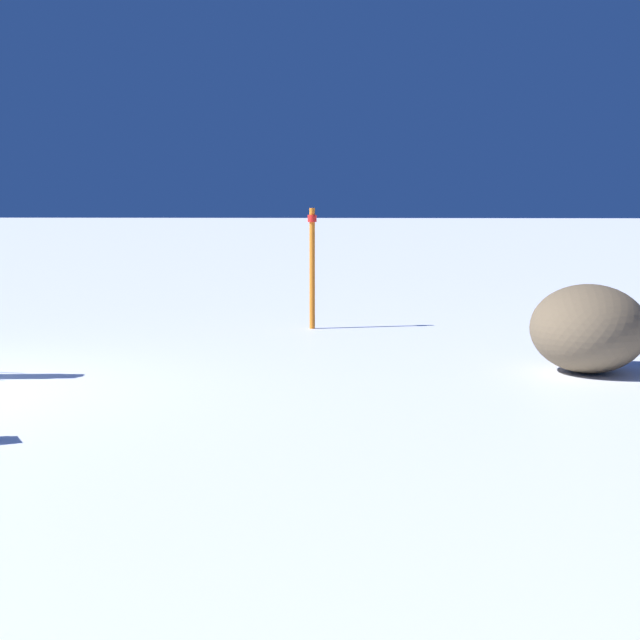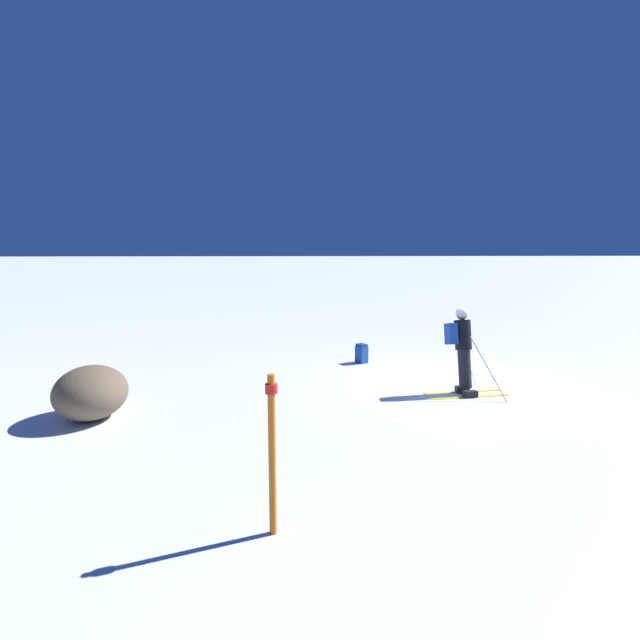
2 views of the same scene
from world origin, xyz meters
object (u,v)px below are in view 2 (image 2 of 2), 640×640
at_px(exposed_boulder_0, 91,392).
at_px(trail_marker, 272,447).
at_px(skier, 462,345).
at_px(spare_backpack, 362,354).

xyz_separation_m(exposed_boulder_0, trail_marker, (-3.82, -3.33, 0.49)).
xyz_separation_m(skier, exposed_boulder_0, (-1.17, 7.10, -0.53)).
height_order(skier, trail_marker, skier).
xyz_separation_m(skier, trail_marker, (-5.00, 3.78, -0.04)).
xyz_separation_m(skier, spare_backpack, (2.79, 1.69, -0.75)).
bearing_deg(trail_marker, spare_backpack, -15.01).
bearing_deg(skier, spare_backpack, 24.16).
bearing_deg(trail_marker, exposed_boulder_0, 41.04).
distance_m(exposed_boulder_0, trail_marker, 5.09).
height_order(exposed_boulder_0, trail_marker, trail_marker).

